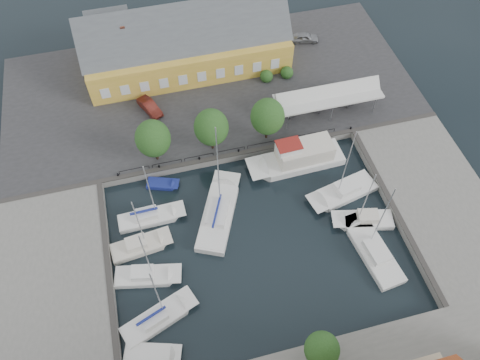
# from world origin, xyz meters

# --- Properties ---
(ground) EXTENTS (140.00, 140.00, 0.00)m
(ground) POSITION_xyz_m (0.00, 0.00, 0.00)
(ground) COLOR black
(ground) RESTS_ON ground
(north_quay) EXTENTS (56.00, 26.00, 1.00)m
(north_quay) POSITION_xyz_m (0.00, 23.00, 0.50)
(north_quay) COLOR #2D2D30
(north_quay) RESTS_ON ground
(west_quay) EXTENTS (12.00, 24.00, 1.00)m
(west_quay) POSITION_xyz_m (-22.00, -2.00, 0.50)
(west_quay) COLOR slate
(west_quay) RESTS_ON ground
(east_quay) EXTENTS (12.00, 24.00, 1.00)m
(east_quay) POSITION_xyz_m (22.00, -2.00, 0.50)
(east_quay) COLOR slate
(east_quay) RESTS_ON ground
(quay_edge_fittings) EXTENTS (56.00, 24.72, 0.40)m
(quay_edge_fittings) POSITION_xyz_m (0.02, 4.75, 1.06)
(quay_edge_fittings) COLOR #383533
(quay_edge_fittings) RESTS_ON north_quay
(warehouse) EXTENTS (28.56, 14.00, 9.55)m
(warehouse) POSITION_xyz_m (-2.60, 28.36, 4.43)
(warehouse) COLOR gold
(warehouse) RESTS_ON north_quay
(tent_canopy) EXTENTS (14.00, 4.00, 2.83)m
(tent_canopy) POSITION_xyz_m (14.00, 14.50, 3.68)
(tent_canopy) COLOR silver
(tent_canopy) RESTS_ON north_quay
(quay_trees) EXTENTS (18.20, 4.20, 6.30)m
(quay_trees) POSITION_xyz_m (-2.00, 12.00, 4.88)
(quay_trees) COLOR black
(quay_trees) RESTS_ON north_quay
(car_silver) EXTENTS (4.61, 2.63, 1.48)m
(car_silver) POSITION_xyz_m (15.91, 28.93, 1.74)
(car_silver) COLOR #929499
(car_silver) RESTS_ON north_quay
(car_red) EXTENTS (3.21, 4.56, 1.43)m
(car_red) POSITION_xyz_m (-8.70, 20.37, 1.71)
(car_red) COLOR #591B14
(car_red) RESTS_ON north_quay
(center_sailboat) EXTENTS (7.46, 11.17, 14.73)m
(center_sailboat) POSITION_xyz_m (-3.41, 2.72, 0.36)
(center_sailboat) COLOR white
(center_sailboat) RESTS_ON ground
(trawler) EXTENTS (12.38, 3.97, 5.00)m
(trawler) POSITION_xyz_m (8.04, 7.74, 1.02)
(trawler) COLOR white
(trawler) RESTS_ON ground
(east_boat_a) EXTENTS (9.05, 4.69, 12.27)m
(east_boat_a) POSITION_xyz_m (11.74, 2.02, 0.26)
(east_boat_a) COLOR white
(east_boat_a) RESTS_ON ground
(east_boat_b) EXTENTS (7.33, 3.84, 9.84)m
(east_boat_b) POSITION_xyz_m (12.55, -2.22, 0.26)
(east_boat_b) COLOR white
(east_boat_b) RESTS_ON ground
(east_boat_c) EXTENTS (4.08, 9.67, 11.88)m
(east_boat_c) POSITION_xyz_m (12.00, -6.17, 0.26)
(east_boat_c) COLOR white
(east_boat_c) RESTS_ON ground
(west_boat_a) EXTENTS (7.86, 2.39, 10.43)m
(west_boat_a) POSITION_xyz_m (-11.14, 4.24, 0.27)
(west_boat_a) COLOR white
(west_boat_a) RESTS_ON ground
(west_boat_b) EXTENTS (7.01, 3.07, 9.53)m
(west_boat_b) POSITION_xyz_m (-12.74, 0.89, 0.26)
(west_boat_b) COLOR silver
(west_boat_b) RESTS_ON ground
(west_boat_c) EXTENTS (7.38, 3.66, 9.82)m
(west_boat_c) POSITION_xyz_m (-12.54, -2.86, 0.26)
(west_boat_c) COLOR white
(west_boat_c) RESTS_ON ground
(west_boat_d) EXTENTS (8.31, 5.10, 10.86)m
(west_boat_d) POSITION_xyz_m (-12.07, -7.70, 0.27)
(west_boat_d) COLOR white
(west_boat_d) RESTS_ON ground
(launch_sw) EXTENTS (5.88, 3.60, 0.98)m
(launch_sw) POSITION_xyz_m (-13.19, -11.02, 0.09)
(launch_sw) COLOR white
(launch_sw) RESTS_ON ground
(launch_nw) EXTENTS (4.16, 2.75, 0.88)m
(launch_nw) POSITION_xyz_m (-9.05, 8.64, 0.09)
(launch_nw) COLOR navy
(launch_nw) RESTS_ON ground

